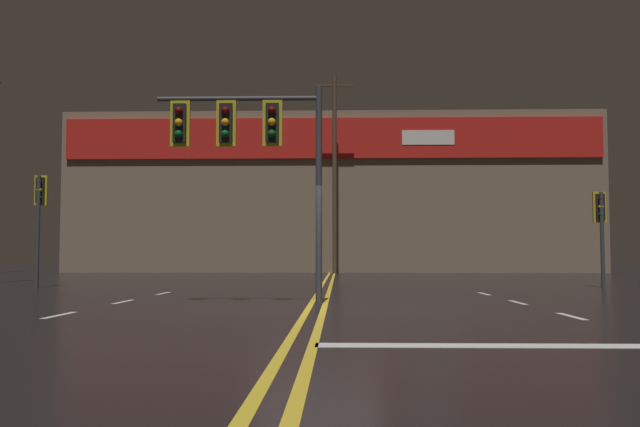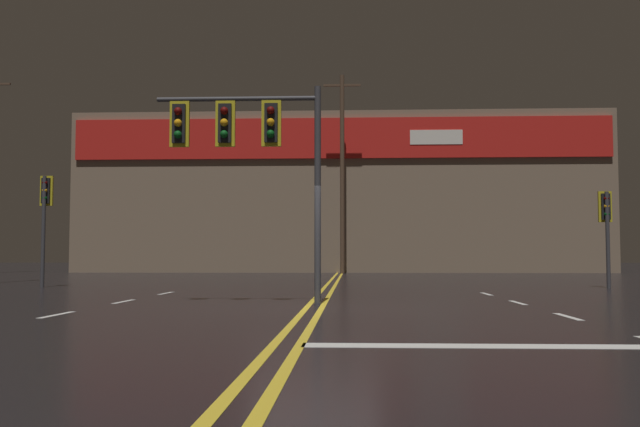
{
  "view_description": "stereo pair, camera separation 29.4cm",
  "coord_description": "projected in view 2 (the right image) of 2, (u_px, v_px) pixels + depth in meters",
  "views": [
    {
      "loc": [
        0.45,
        -13.91,
        1.0
      ],
      "look_at": [
        0.0,
        2.6,
        2.0
      ],
      "focal_mm": 40.0,
      "sensor_mm": 36.0,
      "label": 1
    },
    {
      "loc": [
        0.74,
        -13.9,
        1.0
      ],
      "look_at": [
        0.0,
        2.6,
        2.0
      ],
      "focal_mm": 40.0,
      "sensor_mm": 36.0,
      "label": 2
    }
  ],
  "objects": [
    {
      "name": "road_markings",
      "position": [
        353.0,
        312.0,
        12.79
      ],
      "size": [
        12.87,
        60.0,
        0.01
      ],
      "color": "gold",
      "rests_on": "ground"
    },
    {
      "name": "traffic_signal_corner_northwest",
      "position": [
        45.0,
        205.0,
        23.43
      ],
      "size": [
        0.42,
        0.36,
        3.66
      ],
      "color": "#38383D",
      "rests_on": "ground"
    },
    {
      "name": "utility_pole_row",
      "position": [
        341.0,
        171.0,
        41.87
      ],
      "size": [
        45.87,
        0.26,
        12.04
      ],
      "color": "#4C3828",
      "rests_on": "ground"
    },
    {
      "name": "building_backdrop",
      "position": [
        341.0,
        197.0,
        48.79
      ],
      "size": [
        33.79,
        10.23,
        10.06
      ],
      "color": "#7A6651",
      "rests_on": "ground"
    },
    {
      "name": "traffic_signal_median",
      "position": [
        245.0,
        136.0,
        15.26
      ],
      "size": [
        3.55,
        0.36,
        4.64
      ],
      "color": "#38383D",
      "rests_on": "ground"
    },
    {
      "name": "traffic_signal_corner_northeast",
      "position": [
        606.0,
        217.0,
        22.73
      ],
      "size": [
        0.42,
        0.36,
        3.09
      ],
      "color": "#38383D",
      "rests_on": "ground"
    },
    {
      "name": "ground_plane",
      "position": [
        314.0,
        308.0,
        13.83
      ],
      "size": [
        200.0,
        200.0,
        0.0
      ],
      "primitive_type": "plane",
      "color": "black"
    }
  ]
}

